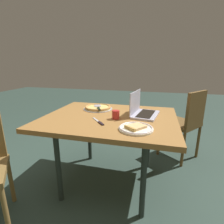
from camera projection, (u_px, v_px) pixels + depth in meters
name	position (u px, v px, depth m)	size (l,w,h in m)	color
ground_plane	(110.00, 181.00, 1.85)	(12.00, 12.00, 0.00)	#30443C
dining_table	(110.00, 122.00, 1.67)	(1.23, 0.99, 0.71)	olive
laptop	(142.00, 110.00, 1.68)	(0.27, 0.37, 0.23)	#B5B3C8
pizza_plate	(136.00, 128.00, 1.33)	(0.26, 0.26, 0.04)	white
pizza_tray	(98.00, 108.00, 1.91)	(0.32, 0.32, 0.04)	#A8A6AB
table_knife	(99.00, 122.00, 1.49)	(0.16, 0.18, 0.01)	beige
drink_cup	(116.00, 115.00, 1.57)	(0.07, 0.07, 0.08)	red
chair_near	(186.00, 121.00, 2.16)	(0.55, 0.55, 0.89)	brown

